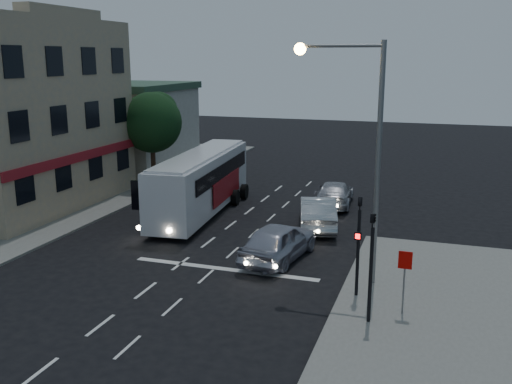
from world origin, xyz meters
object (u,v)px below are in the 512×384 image
(street_tree, at_px, (152,120))
(tour_bus, at_px, (201,181))
(traffic_signal_main, at_px, (359,235))
(regulatory_sign, at_px, (405,272))
(car_sedan_a, at_px, (318,212))
(car_sedan_b, at_px, (335,194))
(streetlight, at_px, (361,136))
(car_suv, at_px, (279,241))
(traffic_signal_side, at_px, (372,255))

(street_tree, bearing_deg, tour_bus, -42.59)
(traffic_signal_main, distance_m, regulatory_sign, 2.14)
(car_sedan_a, relative_size, car_sedan_b, 1.02)
(regulatory_sign, bearing_deg, car_sedan_a, 118.15)
(regulatory_sign, relative_size, street_tree, 0.35)
(car_sedan_b, relative_size, streetlight, 0.55)
(car_sedan_b, height_order, street_tree, street_tree)
(regulatory_sign, distance_m, street_tree, 23.40)
(car_sedan_b, relative_size, regulatory_sign, 2.23)
(tour_bus, height_order, traffic_signal_main, traffic_signal_main)
(traffic_signal_main, bearing_deg, tour_bus, 138.31)
(tour_bus, relative_size, car_suv, 2.33)
(tour_bus, bearing_deg, street_tree, 132.43)
(traffic_signal_main, height_order, street_tree, street_tree)
(street_tree, bearing_deg, regulatory_sign, -41.08)
(car_sedan_b, relative_size, street_tree, 0.79)
(traffic_signal_side, xyz_separation_m, street_tree, (-16.51, 16.22, 2.08))
(tour_bus, bearing_deg, regulatory_sign, -45.27)
(streetlight, bearing_deg, traffic_signal_side, -74.30)
(traffic_signal_main, bearing_deg, car_suv, 141.53)
(car_sedan_b, bearing_deg, tour_bus, 26.41)
(tour_bus, distance_m, regulatory_sign, 15.28)
(car_sedan_a, height_order, traffic_signal_side, traffic_signal_side)
(street_tree, bearing_deg, car_sedan_b, -5.92)
(traffic_signal_main, distance_m, street_tree, 21.38)
(traffic_signal_main, distance_m, streetlight, 3.61)
(tour_bus, relative_size, car_sedan_b, 2.30)
(regulatory_sign, bearing_deg, car_suv, 143.74)
(tour_bus, distance_m, traffic_signal_main, 13.34)
(car_sedan_a, bearing_deg, street_tree, -40.08)
(car_suv, relative_size, traffic_signal_side, 1.18)
(traffic_signal_main, relative_size, streetlight, 0.46)
(tour_bus, relative_size, traffic_signal_side, 2.75)
(tour_bus, xyz_separation_m, streetlight, (9.70, -7.44, 3.89))
(tour_bus, height_order, regulatory_sign, tour_bus)
(tour_bus, bearing_deg, car_sedan_a, -10.82)
(tour_bus, bearing_deg, streetlight, -42.49)
(car_suv, relative_size, street_tree, 0.78)
(traffic_signal_main, relative_size, street_tree, 0.66)
(car_suv, height_order, streetlight, streetlight)
(traffic_signal_side, bearing_deg, car_sedan_a, 111.10)
(traffic_signal_main, relative_size, traffic_signal_side, 1.00)
(regulatory_sign, bearing_deg, traffic_signal_side, -136.08)
(car_sedan_a, height_order, street_tree, street_tree)
(car_suv, height_order, traffic_signal_side, traffic_signal_side)
(street_tree, bearing_deg, car_sedan_a, -25.74)
(car_sedan_a, bearing_deg, tour_bus, -20.18)
(car_sedan_a, bearing_deg, car_sedan_b, -104.16)
(car_suv, bearing_deg, regulatory_sign, 152.29)
(car_suv, distance_m, street_tree, 16.84)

